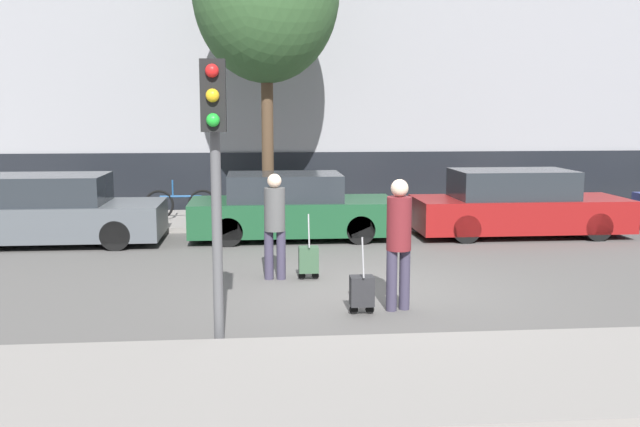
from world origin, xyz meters
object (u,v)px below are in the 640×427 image
(parked_car_0, at_px, (54,212))
(parked_car_2, at_px, (517,205))
(pedestrian_left, at_px, (275,220))
(parked_bicycle, at_px, (181,204))
(traffic_light, at_px, (215,144))
(trolley_left, at_px, (309,260))
(trolley_right, at_px, (362,291))
(parked_car_1, at_px, (290,208))
(pedestrian_right, at_px, (399,236))

(parked_car_0, relative_size, parked_car_2, 0.93)
(pedestrian_left, relative_size, parked_bicycle, 0.98)
(parked_car_0, height_order, parked_car_2, parked_car_2)
(traffic_light, xyz_separation_m, parked_bicycle, (-1.36, 9.23, -1.88))
(traffic_light, relative_size, parked_bicycle, 1.87)
(trolley_left, height_order, trolley_right, trolley_left)
(parked_car_1, height_order, pedestrian_right, pedestrian_right)
(parked_car_0, distance_m, pedestrian_right, 8.26)
(parked_car_0, relative_size, parked_bicycle, 2.44)
(parked_car_2, distance_m, traffic_light, 9.43)
(parked_car_1, distance_m, pedestrian_left, 3.80)
(trolley_left, distance_m, pedestrian_right, 2.32)
(parked_car_0, relative_size, trolley_left, 3.98)
(pedestrian_right, bearing_deg, parked_bicycle, 99.31)
(pedestrian_left, bearing_deg, trolley_right, 124.22)
(pedestrian_left, relative_size, pedestrian_right, 0.95)
(trolley_right, bearing_deg, traffic_light, -148.85)
(parked_bicycle, bearing_deg, traffic_light, -81.64)
(parked_car_2, bearing_deg, traffic_light, -131.95)
(parked_car_2, height_order, trolley_right, parked_car_2)
(parked_car_0, distance_m, traffic_light, 7.96)
(parked_car_1, bearing_deg, pedestrian_left, -96.72)
(trolley_left, relative_size, traffic_light, 0.33)
(trolley_right, height_order, traffic_light, traffic_light)
(trolley_right, distance_m, traffic_light, 3.01)
(parked_car_0, xyz_separation_m, parked_car_1, (4.90, 0.18, -0.01))
(pedestrian_left, distance_m, parked_bicycle, 6.35)
(trolley_right, relative_size, traffic_light, 0.32)
(parked_car_0, height_order, pedestrian_left, pedestrian_left)
(parked_car_1, height_order, traffic_light, traffic_light)
(pedestrian_left, bearing_deg, parked_car_1, -90.17)
(trolley_right, distance_m, parked_bicycle, 8.72)
(trolley_left, bearing_deg, trolley_right, -74.57)
(parked_car_1, xyz_separation_m, pedestrian_right, (1.20, -5.74, 0.39))
(parked_car_2, bearing_deg, trolley_right, -126.87)
(parked_car_0, height_order, parked_bicycle, parked_car_0)
(pedestrian_right, xyz_separation_m, trolley_right, (-0.53, -0.15, -0.73))
(pedestrian_left, height_order, pedestrian_right, pedestrian_right)
(trolley_left, height_order, parked_bicycle, trolley_left)
(pedestrian_left, height_order, traffic_light, traffic_light)
(parked_car_1, xyz_separation_m, parked_car_2, (5.00, -0.13, 0.02))
(pedestrian_left, bearing_deg, pedestrian_right, 136.32)
(parked_car_1, bearing_deg, parked_car_2, -1.44)
(trolley_left, xyz_separation_m, pedestrian_right, (1.10, -1.91, 0.71))
(parked_car_1, distance_m, parked_bicycle, 3.38)
(pedestrian_right, distance_m, parked_bicycle, 8.80)
(parked_car_0, distance_m, trolley_right, 7.99)
(parked_car_2, height_order, pedestrian_right, pedestrian_right)
(parked_car_2, bearing_deg, parked_car_0, -179.68)
(parked_car_0, height_order, trolley_left, parked_car_0)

